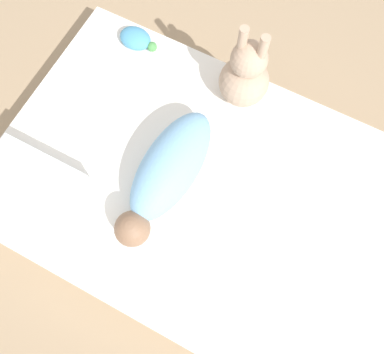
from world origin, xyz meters
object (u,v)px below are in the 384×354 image
object	(u,v)px
pillow	(24,196)
bunny_plush	(245,76)
turtle_plush	(136,39)
swaddled_baby	(167,171)

from	to	relation	value
pillow	bunny_plush	size ratio (longest dim) A/B	0.96
pillow	bunny_plush	world-z (taller)	bunny_plush
bunny_plush	turtle_plush	world-z (taller)	bunny_plush
bunny_plush	swaddled_baby	bearing A→B (deg)	-100.91
swaddled_baby	turtle_plush	world-z (taller)	swaddled_baby
bunny_plush	turtle_plush	xyz separation A→B (m)	(-0.48, 0.02, -0.10)
swaddled_baby	pillow	xyz separation A→B (m)	(-0.41, -0.30, -0.04)
pillow	bunny_plush	distance (m)	0.88
bunny_plush	turtle_plush	size ratio (longest dim) A/B	2.21
swaddled_baby	turtle_plush	bearing A→B (deg)	-136.82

